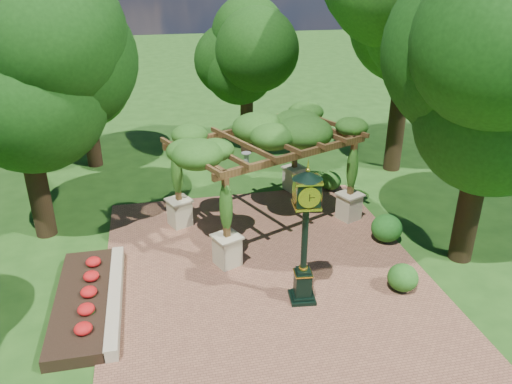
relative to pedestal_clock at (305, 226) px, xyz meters
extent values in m
plane|color=#1E4714|center=(-0.73, 0.53, -2.48)|extent=(120.00, 120.00, 0.00)
cube|color=brown|center=(-0.73, 1.53, -2.46)|extent=(10.00, 12.00, 0.04)
cube|color=#C6B793|center=(-5.33, 1.03, -2.28)|extent=(0.35, 5.00, 0.40)
cube|color=red|center=(-6.23, 1.03, -2.30)|extent=(1.50, 5.00, 0.36)
cube|color=black|center=(0.00, 0.00, -2.39)|extent=(0.79, 0.79, 0.11)
cube|color=black|center=(0.00, 0.00, -1.90)|extent=(0.50, 0.50, 0.82)
cube|color=gold|center=(0.00, 0.00, -1.54)|extent=(0.56, 0.56, 0.04)
cylinder|color=black|center=(0.00, 0.00, -0.36)|extent=(0.20, 0.20, 2.09)
cube|color=black|center=(0.00, 0.00, 1.00)|extent=(0.69, 0.69, 0.63)
cylinder|color=silver|center=(-0.03, -0.32, 1.00)|extent=(0.54, 0.08, 0.54)
cone|color=black|center=(0.00, 0.00, 1.50)|extent=(0.89, 0.89, 0.23)
sphere|color=gold|center=(0.00, 0.00, 1.64)|extent=(0.13, 0.13, 0.13)
cube|color=#C3B991|center=(-1.83, 2.32, -1.95)|extent=(0.94, 0.94, 0.99)
cube|color=brown|center=(-1.83, 2.32, -0.38)|extent=(0.23, 0.23, 2.03)
cube|color=#C3B991|center=(3.21, 4.51, -1.95)|extent=(0.94, 0.94, 0.99)
cube|color=brown|center=(3.21, 4.51, -0.38)|extent=(0.23, 0.23, 2.03)
cube|color=#C3B991|center=(-3.14, 5.35, -1.95)|extent=(0.94, 0.94, 0.99)
cube|color=brown|center=(-3.14, 5.35, -0.38)|extent=(0.23, 0.23, 2.03)
cube|color=#C3B991|center=(1.90, 7.53, -1.95)|extent=(0.94, 0.94, 0.99)
cube|color=brown|center=(1.90, 7.53, -0.38)|extent=(0.23, 0.23, 2.03)
cube|color=brown|center=(0.69, 3.41, 0.72)|extent=(5.91, 2.68, 0.24)
cube|color=brown|center=(-0.62, 6.44, 0.72)|extent=(5.91, 2.68, 0.24)
ellipsoid|color=#255117|center=(0.04, 4.93, 1.02)|extent=(7.42, 6.17, 1.10)
cube|color=#9B9C93|center=(0.34, 10.24, -2.44)|extent=(0.63, 0.63, 0.09)
cylinder|color=#9B9C93|center=(0.34, 10.24, -2.04)|extent=(0.32, 0.32, 0.79)
cylinder|color=#9B9C93|center=(0.34, 10.24, -1.63)|extent=(0.60, 0.60, 0.04)
ellipsoid|color=#235B1A|center=(3.08, -0.15, -2.03)|extent=(1.09, 1.09, 0.82)
ellipsoid|color=#1D5919|center=(3.88, 2.66, -1.96)|extent=(1.34, 1.34, 0.97)
ellipsoid|color=#2E671D|center=(3.45, 7.20, -2.04)|extent=(0.99, 0.99, 0.80)
cylinder|color=#322214|center=(-7.95, 5.71, -0.86)|extent=(0.73, 0.73, 3.24)
ellipsoid|color=#12370D|center=(-7.95, 5.71, 3.32)|extent=(4.85, 4.85, 5.12)
cylinder|color=#322013|center=(-6.75, 12.42, -1.01)|extent=(0.70, 0.70, 2.95)
ellipsoid|color=#265D1A|center=(-6.75, 12.42, 2.80)|extent=(4.49, 4.49, 4.66)
cylinder|color=#362415|center=(0.88, 12.84, -1.04)|extent=(0.65, 0.65, 2.89)
ellipsoid|color=#153A0E|center=(0.88, 12.84, 2.69)|extent=(3.59, 3.59, 4.56)
cylinder|color=#302312|center=(7.16, 8.94, -0.48)|extent=(0.77, 0.77, 4.00)
ellipsoid|color=#2A621C|center=(7.16, 8.94, 4.67)|extent=(5.81, 5.81, 6.31)
cylinder|color=black|center=(5.83, 1.12, -0.78)|extent=(0.75, 0.75, 3.40)
ellipsoid|color=#153F0F|center=(5.83, 1.12, 3.61)|extent=(5.42, 5.42, 5.37)
camera|label=1|loc=(-3.81, -11.39, 6.53)|focal=35.00mm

